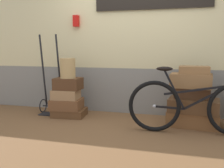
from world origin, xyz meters
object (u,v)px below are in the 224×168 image
Objects in this scene: suitcase_0 at (70,112)px; suitcase_3 at (68,84)px; bicycle at (193,107)px; suitcase_5 at (193,105)px; wicker_basket at (68,68)px; suitcase_8 at (194,70)px; luggage_trolley at (51,93)px; suitcase_6 at (191,93)px; suitcase_4 at (192,118)px; suitcase_7 at (191,81)px; suitcase_2 at (66,94)px; suitcase_1 at (67,104)px.

suitcase_3 is (-0.02, 0.00, 0.50)m from suitcase_0.
suitcase_3 is 2.07m from bicycle.
suitcase_3 is 0.61× the size of suitcase_5.
wicker_basket is at bearing -174.07° from suitcase_5.
suitcase_5 is at bearing 86.85° from bicycle.
luggage_trolley reaches higher than suitcase_8.
wicker_basket is (-2.02, 0.03, -0.02)m from suitcase_8.
suitcase_0 is 2.03m from suitcase_6.
suitcase_4 is at bearing -36.79° from suitcase_6.
suitcase_3 is at bearing 162.69° from suitcase_0.
suitcase_3 is 1.99m from suitcase_7.
suitcase_3 is 0.74× the size of suitcase_7.
suitcase_4 is (2.06, 0.01, -0.27)m from suitcase_2.
suitcase_0 is 0.16m from suitcase_1.
suitcase_5 is 1.22× the size of suitcase_7.
suitcase_7 reaches higher than suitcase_5.
luggage_trolley is (-0.35, 0.11, 0.15)m from suitcase_1.
suitcase_1 is 2.09m from bicycle.
wicker_basket is at bearing 179.64° from suitcase_6.
suitcase_6 is at bearing 0.73° from wicker_basket.
suitcase_1 is 0.17m from suitcase_2.
suitcase_3 is (0.03, 0.02, 0.35)m from suitcase_1.
suitcase_0 is 0.39× the size of luggage_trolley.
suitcase_5 is at bearing -6.56° from suitcase_0.
suitcase_3 is 0.27m from wicker_basket.
suitcase_1 is 2.15m from suitcase_8.
suitcase_0 is 2.16m from suitcase_8.
suitcase_1 is at bearing -177.99° from suitcase_8.
bicycle is at bearing -10.88° from wicker_basket.
suitcase_6 is 0.35m from suitcase_8.
suitcase_7 is (-0.04, -0.03, 0.58)m from suitcase_4.
suitcase_1 is 0.86× the size of suitcase_7.
bicycle is at bearing -16.67° from suitcase_0.
suitcase_8 is at bearing -3.32° from luggage_trolley.
luggage_trolley is (-2.40, 0.14, -0.48)m from suitcase_8.
suitcase_1 is at bearing -163.18° from suitcase_0.
suitcase_3 reaches higher than suitcase_0.
luggage_trolley is at bearing 179.54° from suitcase_8.
suitcase_2 is at bearing 179.88° from suitcase_6.
suitcase_8 is at bearing -6.51° from suitcase_1.
suitcase_3 is 0.85× the size of suitcase_6.
suitcase_1 is at bearing 64.11° from suitcase_2.
luggage_trolley is at bearing -176.65° from suitcase_5.
suitcase_6 is at bearing 148.99° from suitcase_4.
luggage_trolley is at bearing 165.81° from suitcase_3.
suitcase_4 reaches higher than suitcase_0.
suitcase_2 is 0.61× the size of suitcase_5.
suitcase_1 is 0.35m from suitcase_3.
suitcase_3 is at bearing -13.33° from luggage_trolley.
bicycle is (2.39, -0.50, 0.02)m from luggage_trolley.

